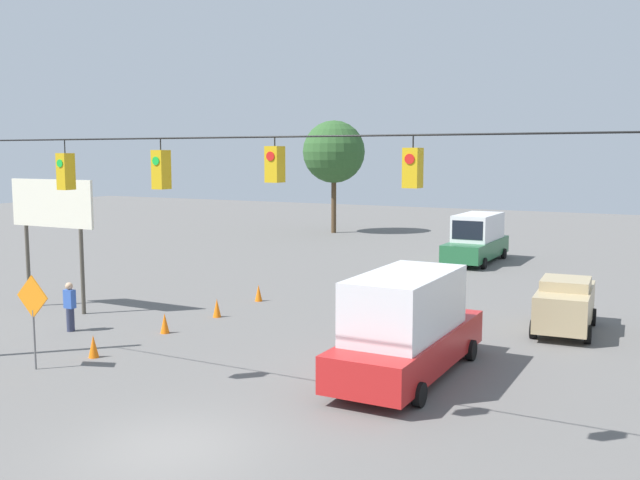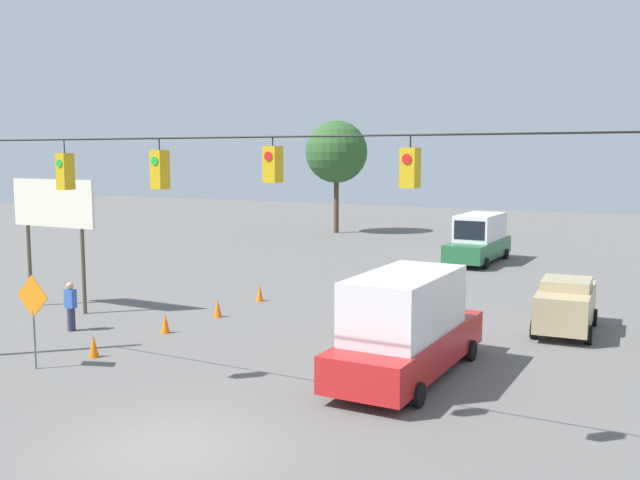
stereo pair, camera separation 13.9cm
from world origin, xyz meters
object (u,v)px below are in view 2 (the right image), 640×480
(sedan_tan_oncoming_far, at_px, (566,304))
(work_zone_sign, at_px, (33,303))
(tree_horizon_left, at_px, (336,152))
(traffic_cone_third, at_px, (218,308))
(box_truck_green_withflow_deep, at_px, (479,239))
(traffic_cone_fourth, at_px, (260,293))
(pedestrian, at_px, (71,306))
(traffic_cone_nearest, at_px, (94,346))
(overhead_signal_span, at_px, (211,223))
(roadside_billboard, at_px, (53,213))
(box_truck_red_crossing_near, at_px, (407,326))
(traffic_cone_second, at_px, (165,323))

(sedan_tan_oncoming_far, bearing_deg, work_zone_sign, 42.62)
(work_zone_sign, bearing_deg, tree_horizon_left, -76.61)
(traffic_cone_third, xyz_separation_m, tree_horizon_left, (9.58, -29.13, 6.16))
(work_zone_sign, bearing_deg, box_truck_green_withflow_deep, -102.02)
(traffic_cone_fourth, distance_m, pedestrian, 8.29)
(traffic_cone_nearest, bearing_deg, pedestrian, -32.73)
(overhead_signal_span, distance_m, box_truck_green_withflow_deep, 28.19)
(traffic_cone_nearest, bearing_deg, roadside_billboard, -33.76)
(box_truck_red_crossing_near, xyz_separation_m, pedestrian, (12.69, 0.70, -0.59))
(box_truck_green_withflow_deep, relative_size, traffic_cone_nearest, 9.34)
(traffic_cone_nearest, height_order, work_zone_sign, work_zone_sign)
(sedan_tan_oncoming_far, xyz_separation_m, traffic_cone_third, (12.45, 4.00, -0.65))
(traffic_cone_fourth, bearing_deg, work_zone_sign, 87.54)
(roadside_billboard, bearing_deg, overhead_signal_span, 152.16)
(overhead_signal_span, distance_m, traffic_cone_third, 11.93)
(pedestrian, relative_size, tree_horizon_left, 0.20)
(traffic_cone_third, bearing_deg, pedestrian, 52.01)
(pedestrian, bearing_deg, work_zone_sign, 124.80)
(box_truck_red_crossing_near, bearing_deg, work_zone_sign, 24.17)
(box_truck_red_crossing_near, height_order, traffic_cone_third, box_truck_red_crossing_near)
(overhead_signal_span, relative_size, traffic_cone_second, 30.33)
(box_truck_green_withflow_deep, relative_size, tree_horizon_left, 0.75)
(box_truck_red_crossing_near, height_order, traffic_cone_second, box_truck_red_crossing_near)
(traffic_cone_second, xyz_separation_m, pedestrian, (3.21, 1.36, 0.54))
(overhead_signal_span, bearing_deg, pedestrian, -25.32)
(sedan_tan_oncoming_far, xyz_separation_m, pedestrian, (15.81, 8.30, -0.11))
(traffic_cone_nearest, bearing_deg, traffic_cone_third, -90.98)
(work_zone_sign, bearing_deg, traffic_cone_nearest, -109.23)
(box_truck_red_crossing_near, relative_size, traffic_cone_second, 9.84)
(overhead_signal_span, xyz_separation_m, traffic_cone_second, (6.65, -6.03, -4.43))
(box_truck_green_withflow_deep, xyz_separation_m, tree_horizon_left, (14.63, -10.15, 5.12))
(overhead_signal_span, height_order, traffic_cone_second, overhead_signal_span)
(sedan_tan_oncoming_far, distance_m, box_truck_red_crossing_near, 8.24)
(traffic_cone_nearest, height_order, tree_horizon_left, tree_horizon_left)
(traffic_cone_nearest, bearing_deg, box_truck_green_withflow_deep, -101.51)
(box_truck_red_crossing_near, height_order, traffic_cone_fourth, box_truck_red_crossing_near)
(box_truck_red_crossing_near, bearing_deg, overhead_signal_span, 62.25)
(roadside_billboard, relative_size, pedestrian, 3.00)
(box_truck_red_crossing_near, relative_size, pedestrian, 4.01)
(roadside_billboard, xyz_separation_m, pedestrian, (-3.27, 2.27, -3.10))
(overhead_signal_span, distance_m, traffic_cone_fourth, 14.71)
(sedan_tan_oncoming_far, height_order, box_truck_green_withflow_deep, box_truck_green_withflow_deep)
(overhead_signal_span, bearing_deg, tree_horizon_left, -67.11)
(box_truck_green_withflow_deep, height_order, tree_horizon_left, tree_horizon_left)
(pedestrian, bearing_deg, traffic_cone_third, -127.99)
(box_truck_green_withflow_deep, bearing_deg, traffic_cone_fourth, 71.36)
(box_truck_green_withflow_deep, distance_m, pedestrian, 24.76)
(pedestrian, bearing_deg, traffic_cone_nearest, 147.27)
(box_truck_green_withflow_deep, relative_size, traffic_cone_fourth, 9.34)
(traffic_cone_second, distance_m, traffic_cone_third, 2.94)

